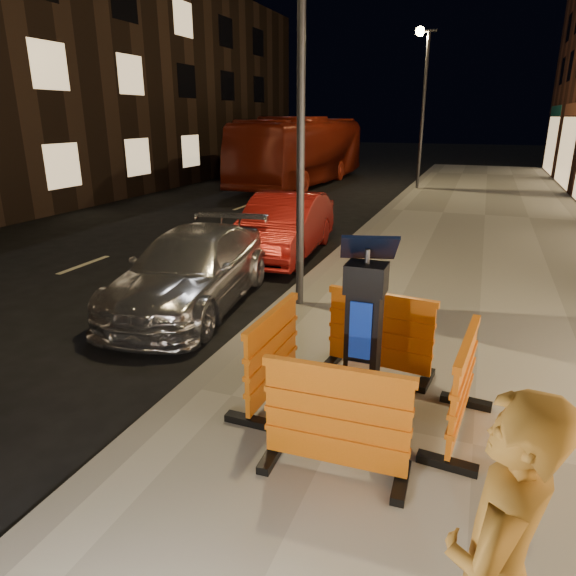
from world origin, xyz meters
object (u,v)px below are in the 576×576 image
at_px(bus_doubledecker, 302,184).
at_px(parking_kiosk, 363,334).
at_px(car_silver, 194,305).
at_px(barrier_kerbside, 273,355).
at_px(barrier_back, 380,334).
at_px(barrier_bldgside, 463,387).
at_px(car_red, 284,255).
at_px(barrier_front, 336,421).

bearing_deg(bus_doubledecker, parking_kiosk, -67.15).
bearing_deg(bus_doubledecker, car_silver, -75.24).
bearing_deg(barrier_kerbside, parking_kiosk, -88.49).
bearing_deg(parking_kiosk, barrier_kerbside, -176.49).
xyz_separation_m(parking_kiosk, barrier_back, (0.00, 0.95, -0.39)).
relative_size(barrier_bldgside, bus_doubledecker, 0.12).
distance_m(parking_kiosk, bus_doubledecker, 19.84).
bearing_deg(car_red, barrier_back, -62.88).
height_order(parking_kiosk, barrier_back, parking_kiosk).
relative_size(barrier_kerbside, barrier_bldgside, 1.00).
distance_m(barrier_front, car_silver, 4.93).
height_order(parking_kiosk, barrier_bldgside, parking_kiosk).
bearing_deg(car_red, bus_doubledecker, 102.86).
relative_size(parking_kiosk, barrier_front, 1.40).
relative_size(barrier_front, car_silver, 0.30).
relative_size(parking_kiosk, barrier_kerbside, 1.40).
bearing_deg(car_silver, barrier_front, -52.56).
bearing_deg(barrier_kerbside, bus_doubledecker, 19.60).
xyz_separation_m(barrier_kerbside, car_red, (-2.22, 6.13, -0.65)).
bearing_deg(parking_kiosk, barrier_back, 93.51).
xyz_separation_m(barrier_back, barrier_bldgside, (0.95, -0.95, 0.00)).
bearing_deg(barrier_bldgside, car_red, 39.40).
height_order(barrier_front, bus_doubledecker, bus_doubledecker).
bearing_deg(car_red, barrier_front, -70.22).
relative_size(parking_kiosk, car_red, 0.43).
bearing_deg(barrier_bldgside, barrier_back, 50.51).
height_order(parking_kiosk, barrier_front, parking_kiosk).
bearing_deg(parking_kiosk, bus_doubledecker, 114.21).
bearing_deg(car_silver, barrier_bldgside, -37.16).
xyz_separation_m(barrier_front, bus_doubledecker, (-7.00, 19.48, -0.65)).
xyz_separation_m(parking_kiosk, car_silver, (-3.42, 2.54, -1.04)).
xyz_separation_m(parking_kiosk, barrier_front, (0.00, -0.95, -0.39)).
bearing_deg(car_silver, bus_doubledecker, 95.62).
distance_m(car_silver, car_red, 3.60).
distance_m(barrier_back, car_silver, 3.83).
bearing_deg(parking_kiosk, barrier_bldgside, 3.51).
bearing_deg(car_red, barrier_bldgside, -60.43).
relative_size(parking_kiosk, barrier_back, 1.40).
distance_m(barrier_bldgside, car_red, 7.41).
bearing_deg(car_red, parking_kiosk, -67.00).
xyz_separation_m(barrier_back, car_red, (-3.17, 5.18, -0.65)).
relative_size(barrier_back, barrier_bldgside, 1.00).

